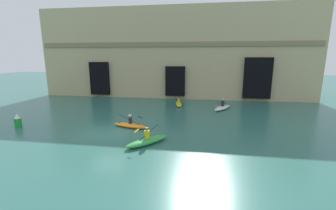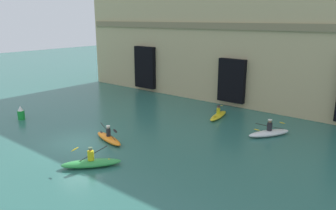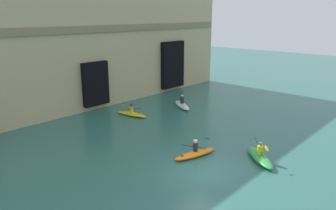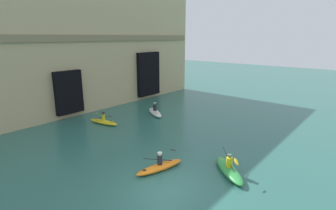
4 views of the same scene
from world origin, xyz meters
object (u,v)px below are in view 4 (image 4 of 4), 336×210
Objects in this scene: kayak_yellow at (104,121)px; kayak_orange at (160,166)px; kayak_green at (229,169)px; kayak_white at (155,112)px.

kayak_orange is at bearing -27.29° from kayak_yellow.
kayak_white is (5.64, 10.70, 0.01)m from kayak_green.
kayak_green is 12.09m from kayak_white.
kayak_white is at bearing 12.51° from kayak_green.
kayak_green is 0.97× the size of kayak_yellow.
kayak_green is 0.97× the size of kayak_orange.
kayak_yellow is 0.98× the size of kayak_white.
kayak_green reaches higher than kayak_yellow.
kayak_green reaches higher than kayak_white.
kayak_green reaches higher than kayak_orange.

